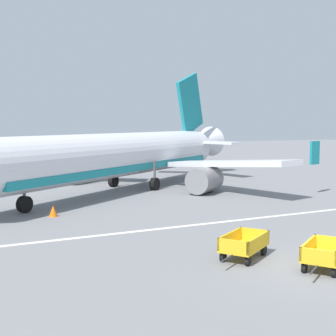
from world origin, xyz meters
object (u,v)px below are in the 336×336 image
at_px(airplane, 124,156).
at_px(traffic_cone_mid_apron, 53,211).
at_px(baggage_cart_third_in_row, 324,254).
at_px(baggage_cart_fourth_in_row, 244,245).

height_order(airplane, traffic_cone_mid_apron, airplane).
distance_m(airplane, baggage_cart_third_in_row, 24.38).
distance_m(baggage_cart_third_in_row, traffic_cone_mid_apron, 17.18).
bearing_deg(airplane, traffic_cone_mid_apron, -133.02).
height_order(airplane, baggage_cart_third_in_row, airplane).
bearing_deg(airplane, baggage_cart_third_in_row, -91.83).
bearing_deg(baggage_cart_fourth_in_row, airplane, 82.55).
relative_size(airplane, traffic_cone_mid_apron, 45.87).
bearing_deg(traffic_cone_mid_apron, baggage_cart_third_in_row, -64.59).
bearing_deg(baggage_cart_third_in_row, baggage_cart_fourth_in_row, 127.89).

